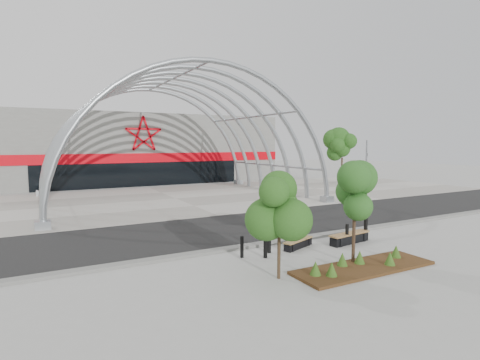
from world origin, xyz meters
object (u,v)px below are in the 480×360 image
(street_tree_0, at_px, (279,205))
(bench_1, at_px, (349,238))
(signal_pole, at_px, (366,169))
(bench_0, at_px, (298,244))
(bollard_2, at_px, (269,241))
(street_tree_1, at_px, (355,196))

(street_tree_0, distance_m, bench_1, 6.43)
(signal_pole, relative_size, bench_0, 2.63)
(bollard_2, bearing_deg, street_tree_0, -116.42)
(bench_0, relative_size, bench_1, 0.79)
(signal_pole, xyz_separation_m, bench_1, (-10.56, -8.98, -2.34))
(bench_0, bearing_deg, signal_pole, 32.77)
(street_tree_0, distance_m, bollard_2, 3.69)
(signal_pole, relative_size, bollard_2, 4.63)
(signal_pole, distance_m, bollard_2, 17.13)
(street_tree_0, distance_m, street_tree_1, 3.44)
(street_tree_1, distance_m, bollard_2, 4.10)
(street_tree_1, xyz_separation_m, bench_1, (2.10, 2.33, -2.45))
(street_tree_0, xyz_separation_m, street_tree_1, (3.44, -0.06, 0.10))
(bench_0, distance_m, bollard_2, 1.60)
(bench_1, bearing_deg, bench_0, 169.14)
(street_tree_0, bearing_deg, street_tree_1, -1.02)
(street_tree_0, bearing_deg, signal_pole, 34.93)
(street_tree_1, bearing_deg, bench_0, 100.13)
(street_tree_0, relative_size, bench_1, 1.51)
(bench_1, xyz_separation_m, bollard_2, (-4.17, 0.48, 0.29))
(signal_pole, bearing_deg, bench_1, -139.64)
(bench_1, bearing_deg, street_tree_1, -132.09)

